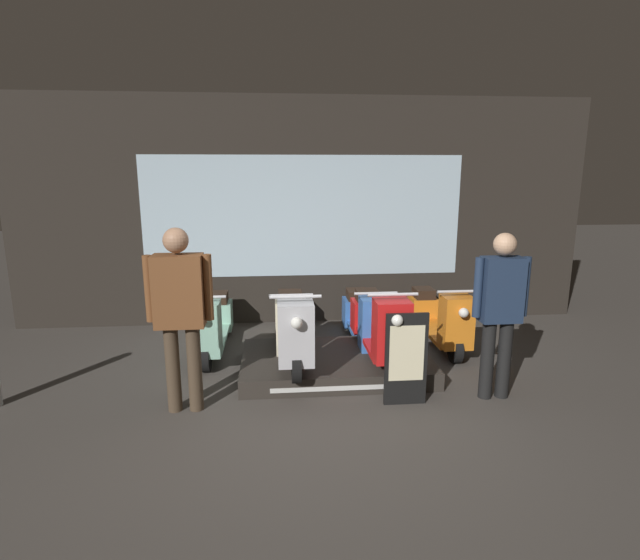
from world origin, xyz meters
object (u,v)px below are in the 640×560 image
(scooter_display_right, at_px, (378,325))
(price_sign_board, at_px, (406,359))
(scooter_backrow_3, at_px, (438,318))
(scooter_display_left, at_px, (293,328))
(scooter_backrow_0, at_px, (212,324))
(person_left_browsing, at_px, (180,305))
(scooter_backrow_2, at_px, (365,320))
(person_right_browsing, at_px, (500,305))
(scooter_backrow_1, at_px, (290,322))

(scooter_display_right, distance_m, price_sign_board, 0.83)
(price_sign_board, bearing_deg, scooter_backrow_3, 62.31)
(scooter_display_left, bearing_deg, scooter_backrow_0, 140.10)
(scooter_display_left, bearing_deg, scooter_display_right, 0.00)
(scooter_backrow_3, height_order, person_left_browsing, person_left_browsing)
(scooter_backrow_2, height_order, person_right_browsing, person_right_browsing)
(scooter_display_right, distance_m, scooter_backrow_2, 0.83)
(scooter_display_left, distance_m, person_right_browsing, 2.12)
(scooter_display_left, height_order, person_right_browsing, person_right_browsing)
(scooter_display_right, xyz_separation_m, price_sign_board, (0.10, -0.82, -0.07))
(scooter_backrow_3, xyz_separation_m, price_sign_board, (-0.85, -1.63, 0.12))
(scooter_display_right, height_order, scooter_backrow_3, scooter_display_right)
(scooter_backrow_1, height_order, scooter_backrow_2, same)
(scooter_backrow_1, bearing_deg, scooter_display_left, -88.74)
(scooter_backrow_3, relative_size, person_left_browsing, 1.02)
(scooter_backrow_3, bearing_deg, scooter_backrow_2, 180.00)
(person_right_browsing, bearing_deg, scooter_backrow_1, 141.56)
(person_left_browsing, relative_size, price_sign_board, 1.89)
(person_right_browsing, bearing_deg, scooter_backrow_0, 151.87)
(scooter_display_left, relative_size, scooter_backrow_0, 1.00)
(scooter_display_left, distance_m, scooter_backrow_2, 1.25)
(person_left_browsing, xyz_separation_m, price_sign_board, (2.07, -0.07, -0.56))
(scooter_backrow_2, bearing_deg, price_sign_board, -86.56)
(scooter_backrow_2, xyz_separation_m, person_left_browsing, (-1.98, -1.56, 0.68))
(scooter_display_right, bearing_deg, person_right_browsing, -36.37)
(person_left_browsing, height_order, person_right_browsing, person_left_browsing)
(scooter_display_left, height_order, price_sign_board, scooter_display_left)
(scooter_display_left, relative_size, scooter_backrow_2, 1.00)
(scooter_backrow_3, bearing_deg, price_sign_board, -117.69)
(scooter_display_left, relative_size, scooter_display_right, 1.00)
(scooter_backrow_3, bearing_deg, person_left_browsing, -151.97)
(scooter_display_right, distance_m, scooter_backrow_1, 1.26)
(scooter_display_right, xyz_separation_m, scooter_backrow_1, (-0.95, 0.81, -0.19))
(person_left_browsing, height_order, price_sign_board, person_left_browsing)
(scooter_backrow_0, bearing_deg, person_left_browsing, -92.72)
(scooter_display_left, xyz_separation_m, person_left_browsing, (-1.04, -0.75, 0.49))
(scooter_backrow_0, relative_size, person_left_browsing, 1.02)
(scooter_display_left, relative_size, person_left_browsing, 1.02)
(person_left_browsing, bearing_deg, scooter_backrow_1, 56.66)
(scooter_display_left, distance_m, scooter_backrow_3, 2.06)
(scooter_display_left, distance_m, price_sign_board, 1.32)
(scooter_backrow_3, bearing_deg, scooter_display_right, -139.68)
(scooter_backrow_2, bearing_deg, scooter_backrow_0, 180.00)
(scooter_display_right, relative_size, person_right_browsing, 1.07)
(person_left_browsing, bearing_deg, price_sign_board, -1.88)
(person_left_browsing, distance_m, person_right_browsing, 2.99)
(scooter_backrow_0, xyz_separation_m, scooter_backrow_2, (1.90, 0.00, 0.00))
(person_left_browsing, distance_m, price_sign_board, 2.15)
(person_right_browsing, relative_size, price_sign_board, 1.81)
(scooter_backrow_2, bearing_deg, scooter_backrow_1, 180.00)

